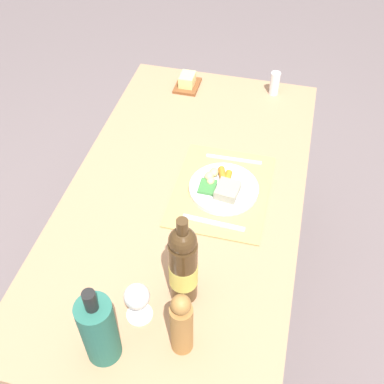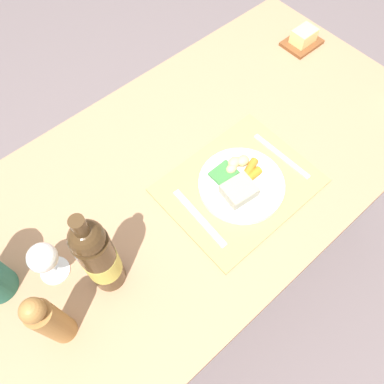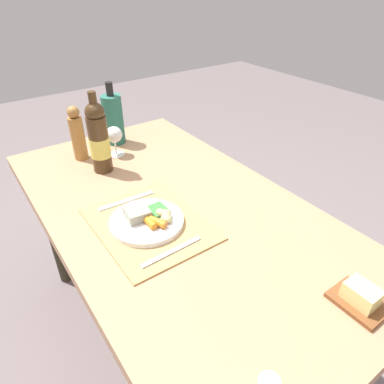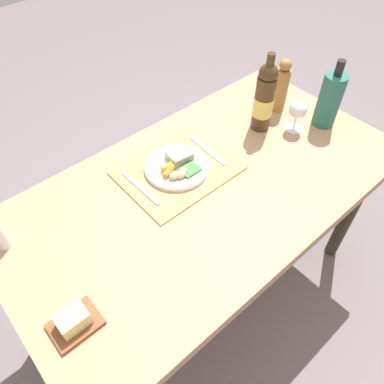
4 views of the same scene
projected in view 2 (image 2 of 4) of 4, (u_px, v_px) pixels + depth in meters
ground_plane at (197, 254)px, 1.75m from camera, size 8.00×8.00×0.00m
dining_table at (200, 180)px, 1.18m from camera, size 1.48×0.80×0.74m
placemat at (239, 185)px, 1.07m from camera, size 0.41×0.32×0.01m
dinner_plate at (241, 183)px, 1.05m from camera, size 0.24×0.24×0.05m
fork at (199, 218)px, 1.02m from camera, size 0.03×0.21×0.00m
knife at (281, 156)px, 1.11m from camera, size 0.02×0.20×0.00m
wine_bottle at (99, 257)px, 0.83m from camera, size 0.08×0.08×0.33m
butter_dish at (303, 39)px, 1.34m from camera, size 0.13×0.10×0.06m
pepper_mill at (50, 321)px, 0.79m from camera, size 0.06×0.06×0.23m
wine_glass at (43, 259)px, 0.88m from camera, size 0.07×0.07×0.13m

